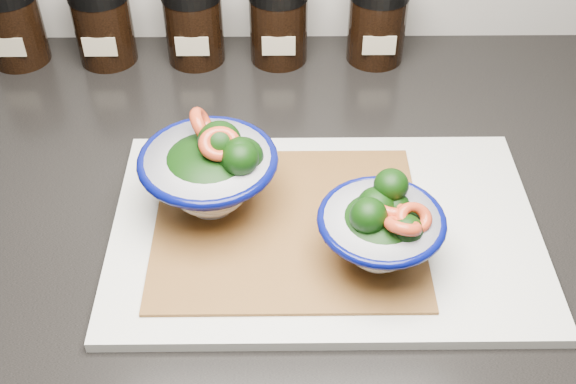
{
  "coord_description": "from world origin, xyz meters",
  "views": [
    {
      "loc": [
        0.1,
        0.8,
        1.45
      ],
      "look_at": [
        0.11,
        1.34,
        0.96
      ],
      "focal_mm": 45.0,
      "sensor_mm": 36.0,
      "label": 1
    }
  ],
  "objects_px": {
    "cutting_board": "(325,229)",
    "spice_jar_f": "(377,22)",
    "spice_jar_e": "(279,22)",
    "spice_jar_c": "(103,23)",
    "spice_jar_d": "(194,23)",
    "bowl_left": "(212,171)",
    "bowl_right": "(381,229)",
    "spice_jar_b": "(13,24)"
  },
  "relations": [
    {
      "from": "cutting_board",
      "to": "spice_jar_f",
      "type": "bearing_deg",
      "value": 76.08
    },
    {
      "from": "spice_jar_e",
      "to": "spice_jar_f",
      "type": "height_order",
      "value": "same"
    },
    {
      "from": "spice_jar_c",
      "to": "spice_jar_d",
      "type": "xyz_separation_m",
      "value": [
        0.12,
        0.0,
        0.0
      ]
    },
    {
      "from": "bowl_left",
      "to": "bowl_right",
      "type": "distance_m",
      "value": 0.19
    },
    {
      "from": "spice_jar_c",
      "to": "spice_jar_f",
      "type": "distance_m",
      "value": 0.38
    },
    {
      "from": "spice_jar_d",
      "to": "bowl_left",
      "type": "bearing_deg",
      "value": -81.51
    },
    {
      "from": "cutting_board",
      "to": "spice_jar_b",
      "type": "xyz_separation_m",
      "value": [
        -0.41,
        0.35,
        0.05
      ]
    },
    {
      "from": "spice_jar_b",
      "to": "spice_jar_d",
      "type": "distance_m",
      "value": 0.25
    },
    {
      "from": "bowl_left",
      "to": "spice_jar_e",
      "type": "distance_m",
      "value": 0.33
    },
    {
      "from": "spice_jar_f",
      "to": "spice_jar_b",
      "type": "bearing_deg",
      "value": 180.0
    },
    {
      "from": "bowl_left",
      "to": "bowl_right",
      "type": "height_order",
      "value": "bowl_left"
    },
    {
      "from": "bowl_left",
      "to": "spice_jar_f",
      "type": "height_order",
      "value": "bowl_left"
    },
    {
      "from": "cutting_board",
      "to": "spice_jar_f",
      "type": "distance_m",
      "value": 0.36
    },
    {
      "from": "bowl_right",
      "to": "spice_jar_d",
      "type": "height_order",
      "value": "spice_jar_d"
    },
    {
      "from": "bowl_left",
      "to": "spice_jar_b",
      "type": "xyz_separation_m",
      "value": [
        -0.3,
        0.32,
        -0.01
      ]
    },
    {
      "from": "cutting_board",
      "to": "spice_jar_b",
      "type": "height_order",
      "value": "spice_jar_b"
    },
    {
      "from": "spice_jar_b",
      "to": "spice_jar_f",
      "type": "bearing_deg",
      "value": 0.0
    },
    {
      "from": "bowl_left",
      "to": "spice_jar_d",
      "type": "relative_size",
      "value": 1.29
    },
    {
      "from": "cutting_board",
      "to": "bowl_right",
      "type": "bearing_deg",
      "value": -44.23
    },
    {
      "from": "cutting_board",
      "to": "spice_jar_e",
      "type": "distance_m",
      "value": 0.36
    },
    {
      "from": "cutting_board",
      "to": "spice_jar_c",
      "type": "height_order",
      "value": "spice_jar_c"
    },
    {
      "from": "spice_jar_c",
      "to": "spice_jar_f",
      "type": "xyz_separation_m",
      "value": [
        0.38,
        0.0,
        0.0
      ]
    },
    {
      "from": "spice_jar_e",
      "to": "bowl_right",
      "type": "bearing_deg",
      "value": -76.03
    },
    {
      "from": "spice_jar_b",
      "to": "spice_jar_f",
      "type": "relative_size",
      "value": 1.0
    },
    {
      "from": "spice_jar_d",
      "to": "spice_jar_b",
      "type": "bearing_deg",
      "value": 180.0
    },
    {
      "from": "bowl_right",
      "to": "spice_jar_d",
      "type": "bearing_deg",
      "value": 118.4
    },
    {
      "from": "cutting_board",
      "to": "bowl_left",
      "type": "relative_size",
      "value": 3.08
    },
    {
      "from": "cutting_board",
      "to": "bowl_left",
      "type": "distance_m",
      "value": 0.13
    },
    {
      "from": "cutting_board",
      "to": "spice_jar_d",
      "type": "relative_size",
      "value": 3.98
    },
    {
      "from": "bowl_right",
      "to": "spice_jar_e",
      "type": "height_order",
      "value": "spice_jar_e"
    },
    {
      "from": "spice_jar_c",
      "to": "spice_jar_e",
      "type": "xyz_separation_m",
      "value": [
        0.24,
        0.0,
        0.0
      ]
    },
    {
      "from": "cutting_board",
      "to": "bowl_right",
      "type": "distance_m",
      "value": 0.09
    },
    {
      "from": "spice_jar_d",
      "to": "spice_jar_f",
      "type": "xyz_separation_m",
      "value": [
        0.25,
        0.0,
        0.0
      ]
    },
    {
      "from": "bowl_left",
      "to": "bowl_right",
      "type": "bearing_deg",
      "value": -25.41
    },
    {
      "from": "bowl_left",
      "to": "spice_jar_b",
      "type": "relative_size",
      "value": 1.29
    },
    {
      "from": "bowl_right",
      "to": "bowl_left",
      "type": "bearing_deg",
      "value": 154.59
    },
    {
      "from": "spice_jar_c",
      "to": "spice_jar_e",
      "type": "relative_size",
      "value": 1.0
    },
    {
      "from": "bowl_right",
      "to": "spice_jar_f",
      "type": "height_order",
      "value": "spice_jar_f"
    },
    {
      "from": "cutting_board",
      "to": "bowl_right",
      "type": "relative_size",
      "value": 3.6
    },
    {
      "from": "bowl_right",
      "to": "spice_jar_e",
      "type": "distance_m",
      "value": 0.41
    },
    {
      "from": "spice_jar_d",
      "to": "spice_jar_f",
      "type": "relative_size",
      "value": 1.0
    },
    {
      "from": "spice_jar_f",
      "to": "cutting_board",
      "type": "bearing_deg",
      "value": -103.92
    }
  ]
}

